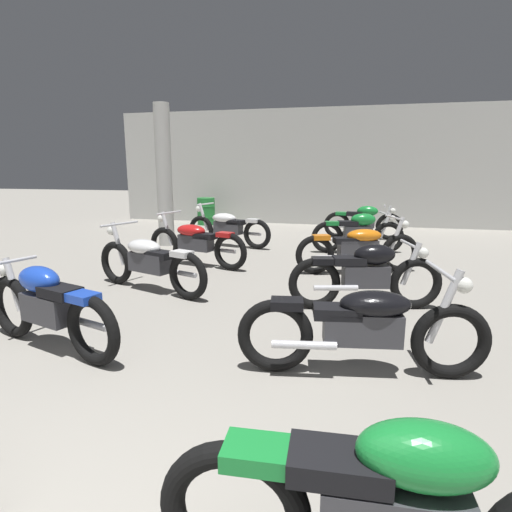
% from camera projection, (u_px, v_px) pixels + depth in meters
% --- Properties ---
extents(back_wall, '(12.97, 0.24, 3.60)m').
position_uv_depth(back_wall, '(314.00, 167.00, 13.20)').
color(back_wall, '#B2B2AD').
rests_on(back_wall, ground).
extents(support_pillar, '(0.36, 0.36, 3.20)m').
position_uv_depth(support_pillar, '(164.00, 176.00, 9.56)').
color(support_pillar, '#B2B2AD').
rests_on(support_pillar, ground).
extents(motorcycle_left_row_1, '(1.91, 0.73, 0.88)m').
position_uv_depth(motorcycle_left_row_1, '(48.00, 306.00, 4.11)').
color(motorcycle_left_row_1, black).
rests_on(motorcycle_left_row_1, ground).
extents(motorcycle_left_row_2, '(2.08, 0.96, 0.97)m').
position_uv_depth(motorcycle_left_row_2, '(149.00, 261.00, 6.11)').
color(motorcycle_left_row_2, black).
rests_on(motorcycle_left_row_2, ground).
extents(motorcycle_left_row_3, '(2.12, 0.84, 0.97)m').
position_uv_depth(motorcycle_left_row_3, '(195.00, 242.00, 7.71)').
color(motorcycle_left_row_3, black).
rests_on(motorcycle_left_row_3, ground).
extents(motorcycle_left_row_4, '(2.13, 0.79, 0.97)m').
position_uv_depth(motorcycle_left_row_4, '(228.00, 227.00, 9.62)').
color(motorcycle_left_row_4, black).
rests_on(motorcycle_left_row_4, ground).
extents(motorcycle_right_row_0, '(1.97, 0.48, 0.88)m').
position_uv_depth(motorcycle_right_row_0, '(396.00, 509.00, 1.66)').
color(motorcycle_right_row_0, black).
rests_on(motorcycle_right_row_0, ground).
extents(motorcycle_right_row_1, '(2.16, 0.71, 0.97)m').
position_uv_depth(motorcycle_right_row_1, '(364.00, 326.00, 3.60)').
color(motorcycle_right_row_1, black).
rests_on(motorcycle_right_row_1, ground).
extents(motorcycle_right_row_2, '(1.94, 0.67, 0.88)m').
position_uv_depth(motorcycle_right_row_2, '(366.00, 274.00, 5.33)').
color(motorcycle_right_row_2, black).
rests_on(motorcycle_right_row_2, ground).
extents(motorcycle_right_row_3, '(2.09, 0.93, 0.97)m').
position_uv_depth(motorcycle_right_row_3, '(359.00, 247.00, 7.16)').
color(motorcycle_right_row_3, black).
rests_on(motorcycle_right_row_3, ground).
extents(motorcycle_right_row_4, '(1.95, 0.66, 0.88)m').
position_uv_depth(motorcycle_right_row_4, '(358.00, 232.00, 8.88)').
color(motorcycle_right_row_4, black).
rests_on(motorcycle_right_row_4, ground).
extents(motorcycle_right_row_5, '(1.97, 0.48, 0.88)m').
position_uv_depth(motorcycle_right_row_5, '(363.00, 221.00, 10.64)').
color(motorcycle_right_row_5, black).
rests_on(motorcycle_right_row_5, ground).
extents(oil_drum, '(0.59, 0.59, 0.85)m').
position_uv_depth(oil_drum, '(206.00, 211.00, 13.36)').
color(oil_drum, '#1E722D').
rests_on(oil_drum, ground).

